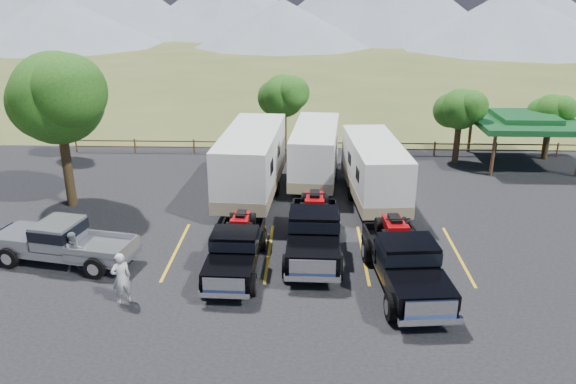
{
  "coord_description": "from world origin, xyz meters",
  "views": [
    {
      "loc": [
        -0.44,
        -17.48,
        10.88
      ],
      "look_at": [
        -1.3,
        7.15,
        1.6
      ],
      "focal_mm": 35.0,
      "sensor_mm": 36.0,
      "label": 1
    }
  ],
  "objects_px": {
    "trailer_center": "(315,153)",
    "person_b": "(75,252)",
    "rig_left": "(236,248)",
    "trailer_left": "(252,163)",
    "tree_big_nw": "(57,98)",
    "person_a": "(121,278)",
    "rig_right": "(405,260)",
    "pickup_silver": "(64,242)",
    "pavilion": "(524,121)",
    "rig_center": "(314,229)",
    "trailer_right": "(374,171)"
  },
  "relations": [
    {
      "from": "tree_big_nw",
      "to": "rig_left",
      "type": "bearing_deg",
      "value": -35.0
    },
    {
      "from": "tree_big_nw",
      "to": "trailer_left",
      "type": "height_order",
      "value": "tree_big_nw"
    },
    {
      "from": "trailer_center",
      "to": "person_b",
      "type": "height_order",
      "value": "trailer_center"
    },
    {
      "from": "rig_left",
      "to": "person_a",
      "type": "relative_size",
      "value": 2.98
    },
    {
      "from": "tree_big_nw",
      "to": "trailer_right",
      "type": "relative_size",
      "value": 0.84
    },
    {
      "from": "rig_left",
      "to": "person_b",
      "type": "height_order",
      "value": "rig_left"
    },
    {
      "from": "person_a",
      "to": "tree_big_nw",
      "type": "bearing_deg",
      "value": -92.94
    },
    {
      "from": "rig_left",
      "to": "person_a",
      "type": "xyz_separation_m",
      "value": [
        -3.76,
        -2.66,
        0.05
      ]
    },
    {
      "from": "pavilion",
      "to": "rig_left",
      "type": "height_order",
      "value": "pavilion"
    },
    {
      "from": "rig_center",
      "to": "pickup_silver",
      "type": "bearing_deg",
      "value": -171.44
    },
    {
      "from": "rig_right",
      "to": "person_a",
      "type": "relative_size",
      "value": 3.47
    },
    {
      "from": "pavilion",
      "to": "person_a",
      "type": "xyz_separation_m",
      "value": [
        -19.97,
        -17.17,
        -1.77
      ]
    },
    {
      "from": "trailer_right",
      "to": "pickup_silver",
      "type": "distance_m",
      "value": 15.21
    },
    {
      "from": "trailer_right",
      "to": "pavilion",
      "type": "bearing_deg",
      "value": 30.3
    },
    {
      "from": "tree_big_nw",
      "to": "person_b",
      "type": "distance_m",
      "value": 8.95
    },
    {
      "from": "pavilion",
      "to": "rig_center",
      "type": "height_order",
      "value": "pavilion"
    },
    {
      "from": "rig_center",
      "to": "trailer_left",
      "type": "xyz_separation_m",
      "value": [
        -3.23,
        6.46,
        0.83
      ]
    },
    {
      "from": "tree_big_nw",
      "to": "person_b",
      "type": "bearing_deg",
      "value": -66.61
    },
    {
      "from": "rig_right",
      "to": "person_b",
      "type": "relative_size",
      "value": 4.02
    },
    {
      "from": "rig_center",
      "to": "trailer_center",
      "type": "relative_size",
      "value": 0.72
    },
    {
      "from": "tree_big_nw",
      "to": "trailer_center",
      "type": "height_order",
      "value": "tree_big_nw"
    },
    {
      "from": "pavilion",
      "to": "person_a",
      "type": "distance_m",
      "value": 26.4
    },
    {
      "from": "rig_left",
      "to": "trailer_left",
      "type": "distance_m",
      "value": 8.09
    },
    {
      "from": "rig_center",
      "to": "trailer_center",
      "type": "height_order",
      "value": "trailer_center"
    },
    {
      "from": "rig_left",
      "to": "person_a",
      "type": "bearing_deg",
      "value": -143.22
    },
    {
      "from": "rig_right",
      "to": "trailer_left",
      "type": "bearing_deg",
      "value": 120.39
    },
    {
      "from": "pavilion",
      "to": "trailer_left",
      "type": "bearing_deg",
      "value": -158.35
    },
    {
      "from": "tree_big_nw",
      "to": "trailer_right",
      "type": "bearing_deg",
      "value": 3.82
    },
    {
      "from": "tree_big_nw",
      "to": "person_a",
      "type": "relative_size",
      "value": 4.02
    },
    {
      "from": "tree_big_nw",
      "to": "pavilion",
      "type": "distance_m",
      "value": 26.91
    },
    {
      "from": "trailer_center",
      "to": "rig_right",
      "type": "bearing_deg",
      "value": -69.93
    },
    {
      "from": "trailer_left",
      "to": "person_a",
      "type": "xyz_separation_m",
      "value": [
        -3.64,
        -10.68,
        -0.91
      ]
    },
    {
      "from": "rig_right",
      "to": "trailer_left",
      "type": "distance_m",
      "value": 11.29
    },
    {
      "from": "pavilion",
      "to": "rig_left",
      "type": "relative_size",
      "value": 1.07
    },
    {
      "from": "rig_left",
      "to": "trailer_center",
      "type": "height_order",
      "value": "trailer_center"
    },
    {
      "from": "rig_left",
      "to": "trailer_right",
      "type": "relative_size",
      "value": 0.63
    },
    {
      "from": "rig_left",
      "to": "pavilion",
      "type": "bearing_deg",
      "value": 43.42
    },
    {
      "from": "trailer_right",
      "to": "person_a",
      "type": "relative_size",
      "value": 4.76
    },
    {
      "from": "rig_right",
      "to": "trailer_right",
      "type": "height_order",
      "value": "trailer_right"
    },
    {
      "from": "pickup_silver",
      "to": "rig_left",
      "type": "bearing_deg",
      "value": 98.75
    },
    {
      "from": "rig_left",
      "to": "person_b",
      "type": "xyz_separation_m",
      "value": [
        -6.32,
        -0.44,
        -0.09
      ]
    },
    {
      "from": "rig_left",
      "to": "person_b",
      "type": "relative_size",
      "value": 3.45
    },
    {
      "from": "tree_big_nw",
      "to": "person_b",
      "type": "xyz_separation_m",
      "value": [
        3.02,
        -6.98,
        -4.71
      ]
    },
    {
      "from": "rig_right",
      "to": "trailer_right",
      "type": "distance_m",
      "value": 8.7
    },
    {
      "from": "trailer_left",
      "to": "pickup_silver",
      "type": "height_order",
      "value": "trailer_left"
    },
    {
      "from": "tree_big_nw",
      "to": "person_a",
      "type": "bearing_deg",
      "value": -58.78
    },
    {
      "from": "rig_left",
      "to": "pickup_silver",
      "type": "relative_size",
      "value": 0.93
    },
    {
      "from": "tree_big_nw",
      "to": "person_a",
      "type": "height_order",
      "value": "tree_big_nw"
    },
    {
      "from": "tree_big_nw",
      "to": "person_a",
      "type": "xyz_separation_m",
      "value": [
        5.57,
        -9.2,
        -4.58
      ]
    },
    {
      "from": "rig_right",
      "to": "person_a",
      "type": "xyz_separation_m",
      "value": [
        -10.25,
        -1.56,
        -0.09
      ]
    }
  ]
}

